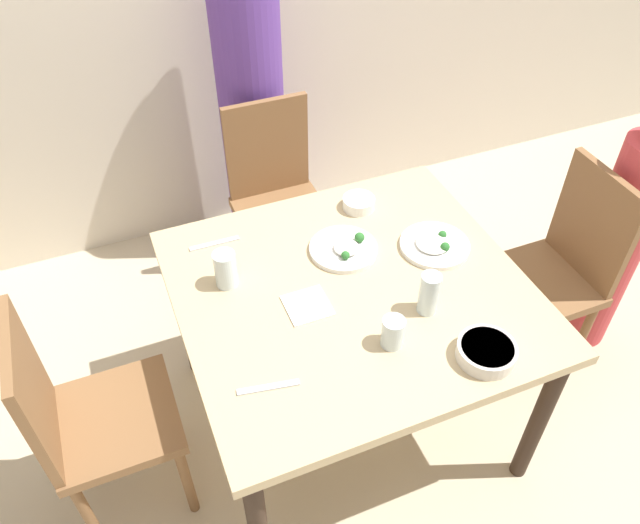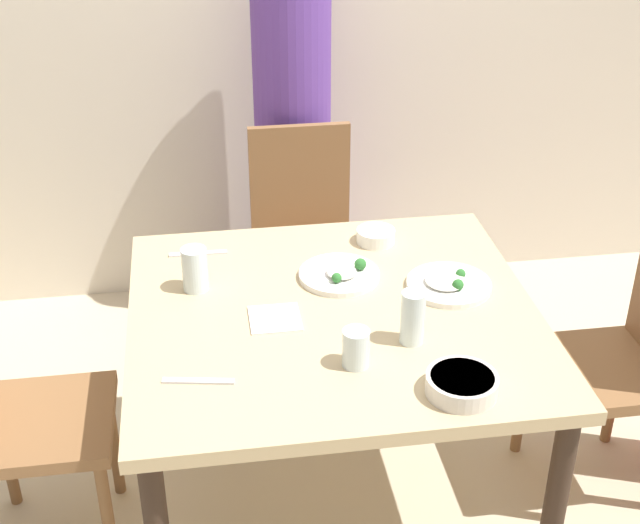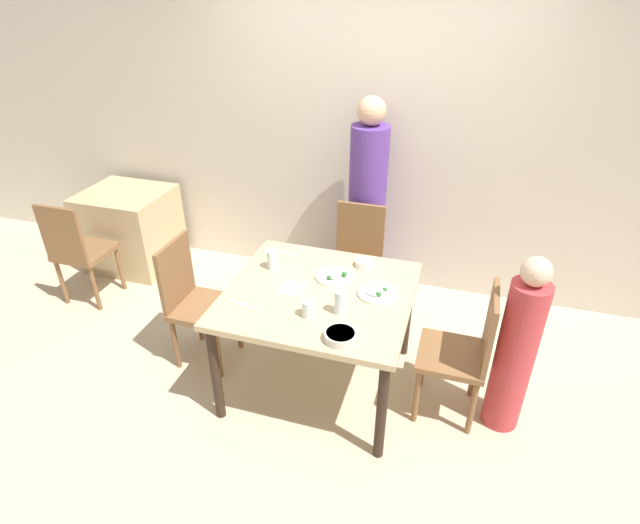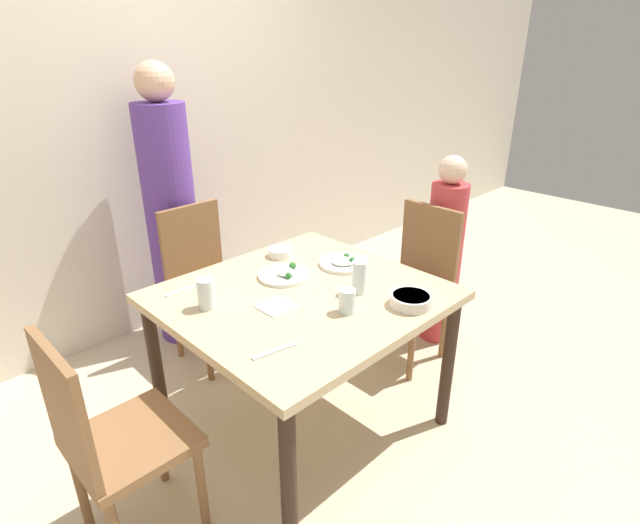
{
  "view_description": "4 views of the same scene",
  "coord_description": "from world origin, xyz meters",
  "px_view_note": "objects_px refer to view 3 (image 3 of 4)",
  "views": [
    {
      "loc": [
        -0.64,
        -1.29,
        2.22
      ],
      "look_at": [
        -0.09,
        0.07,
        0.83
      ],
      "focal_mm": 35.0,
      "sensor_mm": 36.0,
      "label": 1
    },
    {
      "loc": [
        -0.35,
        -2.07,
        2.09
      ],
      "look_at": [
        -0.05,
        -0.06,
        0.94
      ],
      "focal_mm": 50.0,
      "sensor_mm": 36.0,
      "label": 2
    },
    {
      "loc": [
        0.76,
        -2.45,
        2.47
      ],
      "look_at": [
        0.02,
        -0.03,
        0.98
      ],
      "focal_mm": 28.0,
      "sensor_mm": 36.0,
      "label": 3
    },
    {
      "loc": [
        -1.33,
        -1.46,
        1.77
      ],
      "look_at": [
        0.12,
        0.01,
        0.86
      ],
      "focal_mm": 28.0,
      "sensor_mm": 36.0,
      "label": 4
    }
  ],
  "objects_px": {
    "chair_adult_spot": "(356,259)",
    "glass_water_tall": "(308,309)",
    "chair_child_spot": "(465,350)",
    "bowl_curry": "(340,336)",
    "person_child": "(516,351)",
    "person_adult": "(367,209)",
    "plate_rice_adult": "(334,276)"
  },
  "relations": [
    {
      "from": "person_child",
      "to": "plate_rice_adult",
      "type": "xyz_separation_m",
      "value": [
        -1.14,
        0.17,
        0.2
      ]
    },
    {
      "from": "bowl_curry",
      "to": "plate_rice_adult",
      "type": "xyz_separation_m",
      "value": [
        -0.2,
        0.59,
        -0.01
      ]
    },
    {
      "from": "person_child",
      "to": "plate_rice_adult",
      "type": "distance_m",
      "value": 1.17
    },
    {
      "from": "chair_adult_spot",
      "to": "plate_rice_adult",
      "type": "xyz_separation_m",
      "value": [
        0.02,
        -0.7,
        0.26
      ]
    },
    {
      "from": "bowl_curry",
      "to": "glass_water_tall",
      "type": "relative_size",
      "value": 1.72
    },
    {
      "from": "chair_child_spot",
      "to": "person_child",
      "type": "height_order",
      "value": "person_child"
    },
    {
      "from": "bowl_curry",
      "to": "person_child",
      "type": "bearing_deg",
      "value": 24.05
    },
    {
      "from": "bowl_curry",
      "to": "glass_water_tall",
      "type": "height_order",
      "value": "glass_water_tall"
    },
    {
      "from": "person_adult",
      "to": "bowl_curry",
      "type": "height_order",
      "value": "person_adult"
    },
    {
      "from": "chair_child_spot",
      "to": "glass_water_tall",
      "type": "xyz_separation_m",
      "value": [
        -0.9,
        -0.27,
        0.3
      ]
    },
    {
      "from": "chair_child_spot",
      "to": "bowl_curry",
      "type": "relative_size",
      "value": 5.21
    },
    {
      "from": "chair_adult_spot",
      "to": "chair_child_spot",
      "type": "distance_m",
      "value": 1.23
    },
    {
      "from": "plate_rice_adult",
      "to": "glass_water_tall",
      "type": "distance_m",
      "value": 0.44
    },
    {
      "from": "chair_child_spot",
      "to": "bowl_curry",
      "type": "xyz_separation_m",
      "value": [
        -0.66,
        -0.42,
        0.27
      ]
    },
    {
      "from": "chair_child_spot",
      "to": "plate_rice_adult",
      "type": "xyz_separation_m",
      "value": [
        -0.86,
        0.17,
        0.26
      ]
    },
    {
      "from": "chair_adult_spot",
      "to": "person_child",
      "type": "distance_m",
      "value": 1.45
    },
    {
      "from": "person_child",
      "to": "bowl_curry",
      "type": "xyz_separation_m",
      "value": [
        -0.94,
        -0.42,
        0.21
      ]
    },
    {
      "from": "plate_rice_adult",
      "to": "glass_water_tall",
      "type": "xyz_separation_m",
      "value": [
        -0.03,
        -0.43,
        0.04
      ]
    },
    {
      "from": "chair_adult_spot",
      "to": "glass_water_tall",
      "type": "bearing_deg",
      "value": -90.98
    },
    {
      "from": "chair_child_spot",
      "to": "bowl_curry",
      "type": "bearing_deg",
      "value": -57.6
    },
    {
      "from": "person_child",
      "to": "bowl_curry",
      "type": "relative_size",
      "value": 6.69
    },
    {
      "from": "plate_rice_adult",
      "to": "chair_adult_spot",
      "type": "bearing_deg",
      "value": 91.26
    },
    {
      "from": "person_adult",
      "to": "glass_water_tall",
      "type": "height_order",
      "value": "person_adult"
    },
    {
      "from": "bowl_curry",
      "to": "person_adult",
      "type": "bearing_deg",
      "value": 97.58
    },
    {
      "from": "chair_child_spot",
      "to": "person_child",
      "type": "relative_size",
      "value": 0.78
    },
    {
      "from": "glass_water_tall",
      "to": "plate_rice_adult",
      "type": "bearing_deg",
      "value": 85.42
    },
    {
      "from": "bowl_curry",
      "to": "chair_adult_spot",
      "type": "bearing_deg",
      "value": 99.43
    },
    {
      "from": "chair_child_spot",
      "to": "glass_water_tall",
      "type": "bearing_deg",
      "value": -73.29
    },
    {
      "from": "bowl_curry",
      "to": "glass_water_tall",
      "type": "bearing_deg",
      "value": 146.88
    },
    {
      "from": "chair_adult_spot",
      "to": "chair_child_spot",
      "type": "relative_size",
      "value": 1.0
    },
    {
      "from": "plate_rice_adult",
      "to": "person_adult",
      "type": "bearing_deg",
      "value": 90.86
    },
    {
      "from": "person_child",
      "to": "bowl_curry",
      "type": "bearing_deg",
      "value": -155.95
    }
  ]
}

